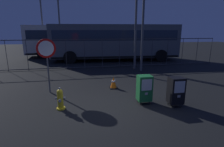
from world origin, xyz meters
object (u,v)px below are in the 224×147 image
at_px(fire_hydrant, 60,99).
at_px(traffic_cone, 113,83).
at_px(newspaper_box_primary, 176,90).
at_px(stop_sign, 47,55).
at_px(street_light_far_left, 59,14).
at_px(bus_far, 81,39).
at_px(newspaper_box_secondary, 144,88).
at_px(street_light_far_right, 42,15).
at_px(bus_near, 115,40).
at_px(street_light_near_left, 136,1).

height_order(fire_hydrant, traffic_cone, fire_hydrant).
bearing_deg(newspaper_box_primary, stop_sign, 153.94).
bearing_deg(street_light_far_left, bus_far, 44.13).
bearing_deg(bus_far, traffic_cone, -87.88).
height_order(bus_far, street_light_far_left, street_light_far_left).
relative_size(newspaper_box_primary, stop_sign, 0.46).
relative_size(newspaper_box_primary, newspaper_box_secondary, 1.00).
bearing_deg(traffic_cone, fire_hydrant, -139.53).
distance_m(newspaper_box_primary, street_light_far_right, 14.93).
distance_m(newspaper_box_primary, bus_far, 13.58).
xyz_separation_m(newspaper_box_secondary, street_light_far_left, (-3.82, 10.98, 3.32)).
bearing_deg(fire_hydrant, newspaper_box_secondary, -0.83).
xyz_separation_m(bus_near, street_light_far_right, (-6.37, 3.31, 2.18)).
bearing_deg(street_light_near_left, fire_hydrant, -127.65).
distance_m(bus_near, bus_far, 4.47).
height_order(bus_near, bus_far, same).
relative_size(newspaper_box_secondary, street_light_far_right, 0.15).
bearing_deg(street_light_far_right, bus_far, 3.13).
height_order(street_light_near_left, street_light_far_right, street_light_near_left).
distance_m(fire_hydrant, newspaper_box_secondary, 2.89).
bearing_deg(street_light_near_left, newspaper_box_primary, -94.40).
bearing_deg(newspaper_box_primary, traffic_cone, 126.92).
relative_size(newspaper_box_secondary, street_light_far_left, 0.15).
height_order(newspaper_box_primary, bus_far, bus_far).
distance_m(fire_hydrant, newspaper_box_primary, 3.88).
distance_m(stop_sign, street_light_far_left, 9.51).
xyz_separation_m(fire_hydrant, street_light_far_left, (-0.94, 10.94, 3.54)).
relative_size(traffic_cone, street_light_far_left, 0.08).
bearing_deg(stop_sign, fire_hydrant, -70.66).
distance_m(traffic_cone, street_light_far_left, 10.29).
relative_size(bus_near, bus_far, 1.00).
distance_m(traffic_cone, street_light_far_right, 12.31).
distance_m(stop_sign, traffic_cone, 3.05).
relative_size(newspaper_box_secondary, bus_near, 0.10).
distance_m(newspaper_box_primary, traffic_cone, 2.87).
bearing_deg(newspaper_box_secondary, bus_far, 98.70).
distance_m(bus_near, street_light_far_right, 7.50).
distance_m(stop_sign, bus_far, 11.14).
relative_size(stop_sign, bus_far, 0.21).
distance_m(street_light_near_left, street_light_far_right, 9.87).
xyz_separation_m(traffic_cone, street_light_near_left, (2.18, 3.77, 4.03)).
bearing_deg(stop_sign, traffic_cone, 2.25).
bearing_deg(fire_hydrant, bus_far, 85.86).
xyz_separation_m(stop_sign, street_light_near_left, (4.91, 3.88, 2.69)).
relative_size(stop_sign, street_light_far_left, 0.33).
height_order(fire_hydrant, bus_far, bus_far).
bearing_deg(traffic_cone, street_light_far_left, 108.63).
height_order(fire_hydrant, bus_near, bus_near).
xyz_separation_m(fire_hydrant, bus_near, (3.69, 9.24, 1.36)).
height_order(bus_near, street_light_near_left, street_light_near_left).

